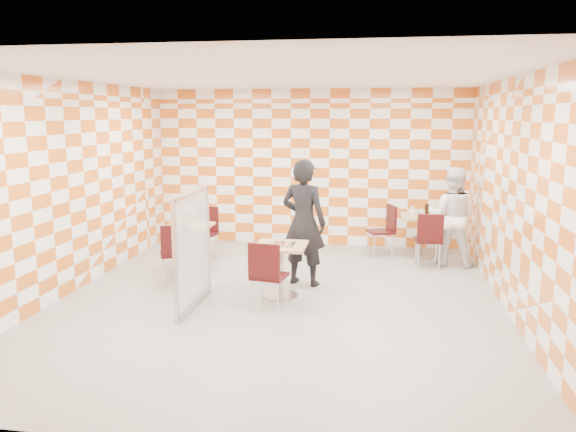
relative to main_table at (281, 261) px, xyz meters
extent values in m
plane|color=#999994|center=(0.00, -0.18, -0.51)|extent=(7.00, 7.00, 0.00)
plane|color=white|center=(0.00, -0.18, 2.49)|extent=(7.00, 7.00, 0.00)
plane|color=white|center=(0.00, 3.32, 0.99)|extent=(6.00, 0.00, 6.00)
plane|color=white|center=(-3.00, -0.18, 0.99)|extent=(0.00, 7.00, 7.00)
plane|color=white|center=(3.00, -0.18, 0.99)|extent=(0.00, 7.00, 7.00)
cube|color=tan|center=(0.00, 0.00, 0.22)|extent=(0.70, 0.70, 0.04)
cylinder|color=#A5A5AA|center=(0.00, 0.00, -0.14)|extent=(0.08, 0.08, 0.70)
cylinder|color=#A5A5AA|center=(0.00, 0.00, -0.49)|extent=(0.50, 0.50, 0.03)
cube|color=tan|center=(2.08, 2.59, 0.22)|extent=(0.70, 0.70, 0.04)
cylinder|color=#A5A5AA|center=(2.08, 2.59, -0.14)|extent=(0.08, 0.08, 0.70)
cylinder|color=#A5A5AA|center=(2.08, 2.59, -0.49)|extent=(0.50, 0.50, 0.03)
cube|color=tan|center=(-1.71, 1.13, 0.22)|extent=(0.70, 0.70, 0.04)
cylinder|color=#A5A5AA|center=(-1.71, 1.13, -0.14)|extent=(0.08, 0.08, 0.70)
cylinder|color=#A5A5AA|center=(-1.71, 1.13, -0.49)|extent=(0.50, 0.50, 0.03)
cube|color=#340A0B|center=(-0.06, -0.54, -0.06)|extent=(0.48, 0.48, 0.04)
cube|color=#340A0B|center=(-0.09, -0.73, 0.19)|extent=(0.42, 0.11, 0.45)
cylinder|color=silver|center=(0.14, -0.40, -0.29)|extent=(0.03, 0.03, 0.43)
cylinder|color=silver|center=(-0.19, -0.34, -0.29)|extent=(0.03, 0.03, 0.43)
cylinder|color=silver|center=(0.08, -0.73, -0.29)|extent=(0.03, 0.03, 0.43)
cylinder|color=silver|center=(-0.25, -0.67, -0.29)|extent=(0.03, 0.03, 0.43)
cube|color=#340A0B|center=(2.16, 1.95, -0.06)|extent=(0.44, 0.44, 0.04)
cube|color=#340A0B|center=(2.17, 1.75, 0.19)|extent=(0.42, 0.06, 0.45)
cylinder|color=silver|center=(2.32, 2.13, -0.29)|extent=(0.03, 0.03, 0.43)
cylinder|color=silver|center=(1.98, 2.11, -0.29)|extent=(0.03, 0.03, 0.43)
cylinder|color=silver|center=(2.34, 1.79, -0.29)|extent=(0.03, 0.03, 0.43)
cylinder|color=silver|center=(2.00, 1.77, -0.29)|extent=(0.03, 0.03, 0.43)
cube|color=#340A0B|center=(1.38, 2.53, -0.06)|extent=(0.54, 0.54, 0.04)
cube|color=#340A0B|center=(1.56, 2.60, 0.19)|extent=(0.18, 0.41, 0.45)
cylinder|color=silver|center=(1.16, 2.63, -0.29)|extent=(0.03, 0.03, 0.43)
cylinder|color=silver|center=(1.27, 2.31, -0.29)|extent=(0.03, 0.03, 0.43)
cylinder|color=silver|center=(1.48, 2.75, -0.29)|extent=(0.03, 0.03, 0.43)
cylinder|color=silver|center=(1.59, 2.43, -0.29)|extent=(0.03, 0.03, 0.43)
cube|color=#340A0B|center=(-1.70, 0.41, -0.06)|extent=(0.56, 0.56, 0.04)
cube|color=#340A0B|center=(-1.61, 0.23, 0.19)|extent=(0.40, 0.21, 0.45)
cylinder|color=silver|center=(-1.61, 0.64, -0.29)|extent=(0.03, 0.03, 0.43)
cylinder|color=silver|center=(-1.92, 0.50, -0.29)|extent=(0.03, 0.03, 0.43)
cylinder|color=silver|center=(-1.47, 0.33, -0.29)|extent=(0.03, 0.03, 0.43)
cylinder|color=silver|center=(-1.78, 0.19, -0.29)|extent=(0.03, 0.03, 0.43)
cube|color=#340A0B|center=(-1.70, 1.78, -0.06)|extent=(0.51, 0.51, 0.04)
cube|color=#340A0B|center=(-1.65, 1.98, 0.19)|extent=(0.42, 0.14, 0.45)
cylinder|color=silver|center=(-1.91, 1.66, -0.29)|extent=(0.03, 0.03, 0.43)
cylinder|color=silver|center=(-1.57, 1.58, -0.29)|extent=(0.03, 0.03, 0.43)
cylinder|color=silver|center=(-1.82, 1.99, -0.29)|extent=(0.03, 0.03, 0.43)
cylinder|color=silver|center=(-1.49, 1.91, -0.29)|extent=(0.03, 0.03, 0.43)
cube|color=white|center=(-1.06, -0.60, 0.29)|extent=(0.02, 1.30, 1.40)
cube|color=#B2B2B7|center=(-1.06, -0.60, 1.01)|extent=(0.05, 1.30, 0.05)
cube|color=#B2B2B7|center=(-1.06, -0.60, -0.43)|extent=(0.05, 1.30, 0.05)
cube|color=#B2B2B7|center=(-1.06, -1.25, 0.29)|extent=(0.05, 0.05, 1.50)
cylinder|color=#B2B2B7|center=(-1.06, -1.25, -0.48)|extent=(0.08, 0.08, 0.05)
cube|color=#B2B2B7|center=(-1.06, 0.05, 0.29)|extent=(0.05, 0.05, 1.50)
cylinder|color=#B2B2B7|center=(-1.06, 0.05, -0.48)|extent=(0.08, 0.08, 0.05)
imported|color=black|center=(0.24, 0.64, 0.43)|extent=(0.79, 0.63, 1.89)
imported|color=white|center=(2.55, 2.15, 0.32)|extent=(0.92, 0.78, 1.66)
cube|color=silver|center=(0.00, -0.02, 0.24)|extent=(0.38, 0.34, 0.01)
cone|color=tan|center=(0.00, -0.02, 0.26)|extent=(0.40, 0.40, 0.02)
cone|color=#F2D88C|center=(0.00, 0.00, 0.27)|extent=(0.33, 0.33, 0.01)
cylinder|color=maroon|center=(-0.06, -0.12, 0.28)|extent=(0.04, 0.04, 0.01)
cylinder|color=maroon|center=(0.05, -0.11, 0.28)|extent=(0.04, 0.04, 0.01)
cylinder|color=maroon|center=(0.00, -0.04, 0.28)|extent=(0.04, 0.04, 0.01)
cylinder|color=maroon|center=(-0.05, 0.01, 0.28)|extent=(0.04, 0.04, 0.01)
cylinder|color=maroon|center=(0.06, -0.01, 0.28)|extent=(0.04, 0.04, 0.01)
torus|color=black|center=(0.05, -0.05, 0.28)|extent=(0.03, 0.03, 0.01)
torus|color=black|center=(-0.02, -0.08, 0.28)|extent=(0.03, 0.03, 0.01)
torus|color=black|center=(0.02, 0.02, 0.28)|extent=(0.03, 0.03, 0.01)
torus|color=black|center=(-0.07, -0.04, 0.28)|extent=(0.03, 0.03, 0.01)
cylinder|color=white|center=(1.94, 2.69, 0.32)|extent=(0.06, 0.06, 0.16)
cylinder|color=red|center=(1.94, 2.69, 0.42)|extent=(0.04, 0.04, 0.04)
cylinder|color=black|center=(2.18, 2.68, 0.34)|extent=(0.07, 0.07, 0.20)
cylinder|color=red|center=(2.18, 2.68, 0.46)|extent=(0.03, 0.03, 0.03)
camera|label=1|loc=(1.29, -7.43, 2.01)|focal=35.00mm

